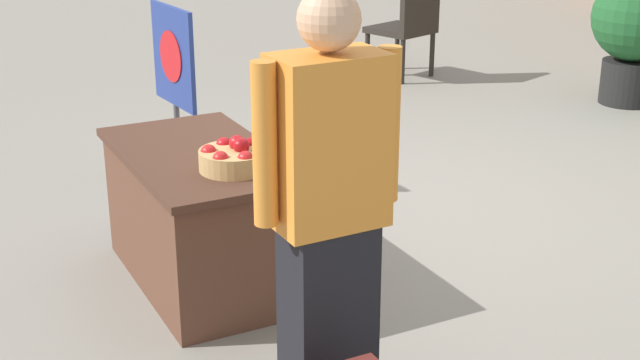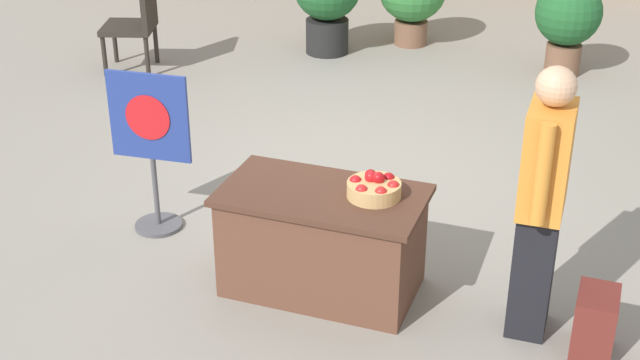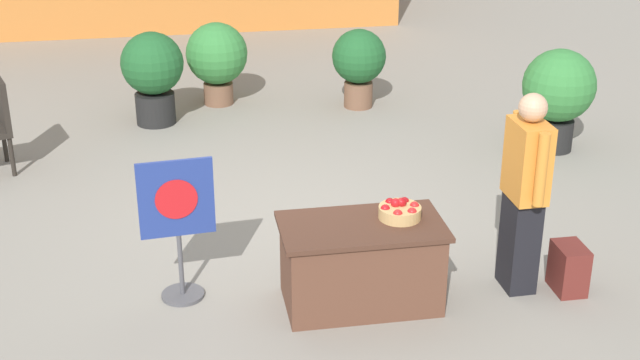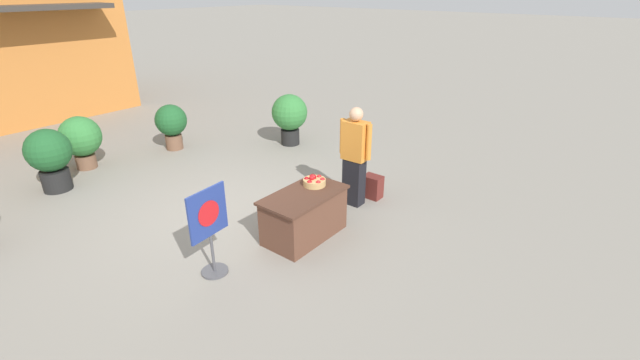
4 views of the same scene
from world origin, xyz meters
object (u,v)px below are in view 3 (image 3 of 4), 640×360
Objects in this scene: potted_plant_far_left at (359,61)px; apple_basket at (400,211)px; display_table at (361,264)px; backpack at (569,268)px; person_visitor at (524,192)px; poster_board at (178,224)px; potted_plant_near_left at (559,91)px; potted_plant_far_right at (217,57)px; potted_plant_near_right at (153,71)px.

apple_basket is at bearing -98.32° from potted_plant_far_left.
backpack is at bearing -3.46° from display_table.
person_visitor is 1.40× the size of poster_board.
apple_basket is 0.29× the size of potted_plant_near_left.
backpack is 3.30m from poster_board.
display_table is 1.79m from backpack.
potted_plant_near_left is (1.62, 2.96, -0.17)m from person_visitor.
poster_board reaches higher than potted_plant_far_right.
potted_plant_far_left is (0.71, 4.84, -0.15)m from apple_basket.
potted_plant_far_right is (0.65, 5.00, -0.02)m from poster_board.
potted_plant_near_right is at bearing -58.43° from person_visitor.
potted_plant_far_left is at bearing 81.68° from apple_basket.
potted_plant_far_left is (1.04, 4.91, 0.27)m from display_table.
poster_board is (-1.79, 0.28, -0.11)m from apple_basket.
backpack is 0.35× the size of potted_plant_near_left.
potted_plant_far_right is at bearing 102.11° from apple_basket.
potted_plant_near_left reaches higher than backpack.
poster_board is at bearing 171.95° from backpack.
display_table is 1.07× the size of poster_board.
potted_plant_near_left is (1.95, -1.92, 0.09)m from potted_plant_far_left.
poster_board reaches higher than display_table.
potted_plant_far_right is at bearing 98.56° from display_table.
potted_plant_far_left is 0.89× the size of potted_plant_near_right.
potted_plant_near_left reaches higher than apple_basket.
potted_plant_far_left is (2.49, 4.56, -0.05)m from poster_board.
apple_basket reaches higher than backpack.
potted_plant_far_right is 0.92× the size of potted_plant_near_left.
potted_plant_near_left is 1.02× the size of potted_plant_near_right.
poster_board is 5.19m from potted_plant_far_left.
potted_plant_far_right is (-2.18, 5.32, -0.23)m from person_visitor.
potted_plant_far_left is 0.87× the size of potted_plant_near_left.
display_table is 1.47m from person_visitor.
potted_plant_near_right reaches higher than potted_plant_far_right.
potted_plant_near_left is at bearing 45.02° from display_table.
potted_plant_far_left reaches higher than apple_basket.
poster_board is 1.05× the size of potted_plant_near_right.
potted_plant_near_left is (2.99, 2.99, 0.36)m from display_table.
poster_board is (-2.83, 0.32, -0.21)m from person_visitor.
person_visitor reaches higher than backpack.
poster_board reaches higher than backpack.
poster_board is 4.37m from potted_plant_near_right.
poster_board is (-1.46, 0.35, 0.32)m from display_table.
potted_plant_near_right is (-0.19, 4.37, 0.01)m from poster_board.
person_visitor reaches higher than potted_plant_near_left.
display_table is 1.53m from poster_board.
poster_board reaches higher than apple_basket.
person_visitor is 1.43× the size of potted_plant_near_left.
apple_basket is 0.28× the size of poster_board.
apple_basket is at bearing 75.99° from poster_board.
person_visitor reaches higher than poster_board.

